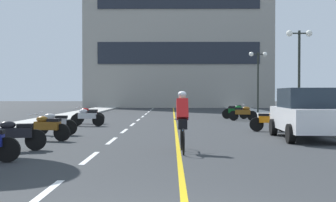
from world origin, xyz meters
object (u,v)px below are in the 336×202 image
(motorcycle_3, at_px, (47,127))
(cyclist_rider, at_px, (182,120))
(parked_car_near, at_px, (305,113))
(motorcycle_7, at_px, (89,115))
(motorcycle_9, at_px, (235,111))
(motorcycle_10, at_px, (236,110))
(street_lamp_mid, at_px, (299,54))
(motorcycle_2, at_px, (15,134))
(motorcycle_5, at_px, (270,120))
(motorcycle_6, at_px, (87,117))
(street_lamp_far, at_px, (258,68))
(motorcycle_4, at_px, (55,123))
(motorcycle_8, at_px, (243,113))

(motorcycle_3, relative_size, cyclist_rider, 0.94)
(parked_car_near, distance_m, motorcycle_7, 12.20)
(motorcycle_9, relative_size, motorcycle_10, 1.00)
(parked_car_near, relative_size, motorcycle_3, 2.55)
(street_lamp_mid, distance_m, cyclist_rider, 14.63)
(street_lamp_mid, xyz_separation_m, motorcycle_2, (-11.58, -12.42, -3.36))
(motorcycle_2, relative_size, motorcycle_3, 0.99)
(motorcycle_5, xyz_separation_m, motorcycle_7, (-8.69, 4.78, 0.00))
(motorcycle_2, distance_m, motorcycle_6, 9.48)
(motorcycle_3, distance_m, cyclist_rider, 5.41)
(motorcycle_2, relative_size, cyclist_rider, 0.94)
(motorcycle_7, bearing_deg, street_lamp_far, 45.93)
(motorcycle_4, bearing_deg, motorcycle_8, 46.61)
(street_lamp_mid, height_order, motorcycle_5, street_lamp_mid)
(motorcycle_4, bearing_deg, street_lamp_mid, 33.44)
(motorcycle_5, distance_m, motorcycle_10, 11.72)
(motorcycle_2, distance_m, motorcycle_9, 18.17)
(street_lamp_mid, height_order, motorcycle_2, street_lamp_mid)
(motorcycle_2, height_order, motorcycle_10, same)
(motorcycle_7, height_order, motorcycle_9, same)
(motorcycle_5, xyz_separation_m, motorcycle_8, (0.08, 7.51, 0.00))
(street_lamp_mid, xyz_separation_m, cyclist_rider, (-6.87, -12.58, -2.95))
(motorcycle_4, height_order, cyclist_rider, cyclist_rider)
(motorcycle_10, bearing_deg, motorcycle_3, -119.38)
(motorcycle_8, bearing_deg, cyclist_rider, -105.72)
(motorcycle_7, bearing_deg, motorcycle_9, 28.86)
(cyclist_rider, bearing_deg, motorcycle_9, 76.71)
(motorcycle_5, bearing_deg, motorcycle_4, -168.18)
(parked_car_near, xyz_separation_m, motorcycle_4, (-9.30, 1.34, -0.44))
(motorcycle_4, relative_size, motorcycle_7, 1.00)
(motorcycle_6, bearing_deg, motorcycle_7, 98.57)
(motorcycle_9, distance_m, cyclist_rider, 16.65)
(motorcycle_10, bearing_deg, motorcycle_4, -123.65)
(motorcycle_7, relative_size, motorcycle_8, 1.02)
(street_lamp_far, xyz_separation_m, parked_car_near, (-2.21, -19.78, -2.79))
(motorcycle_8, bearing_deg, motorcycle_2, -121.83)
(motorcycle_6, height_order, motorcycle_9, same)
(motorcycle_2, xyz_separation_m, cyclist_rider, (4.71, -0.16, 0.41))
(motorcycle_2, xyz_separation_m, motorcycle_7, (-0.07, 11.29, 0.00))
(street_lamp_far, bearing_deg, street_lamp_mid, -88.94)
(motorcycle_4, relative_size, motorcycle_8, 1.02)
(motorcycle_5, height_order, motorcycle_7, same)
(motorcycle_10, relative_size, cyclist_rider, 0.96)
(street_lamp_mid, relative_size, motorcycle_10, 2.98)
(parked_car_near, bearing_deg, cyclist_rider, -141.88)
(motorcycle_7, bearing_deg, motorcycle_3, -88.60)
(parked_car_near, xyz_separation_m, motorcycle_7, (-9.24, 7.95, -0.44))
(street_lamp_mid, bearing_deg, cyclist_rider, -118.65)
(street_lamp_mid, relative_size, motorcycle_4, 2.98)
(motorcycle_9, height_order, motorcycle_10, same)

